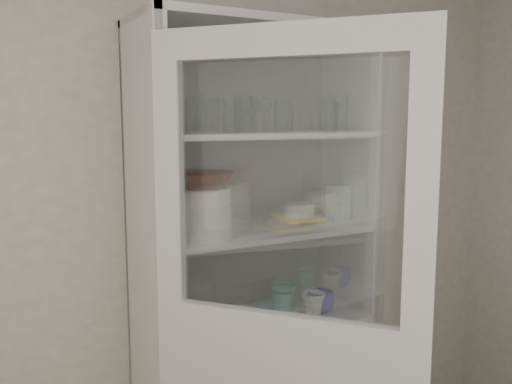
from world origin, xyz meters
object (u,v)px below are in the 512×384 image
goblet_2 (264,112)px  teal_jar (282,299)px  cream_bowl (202,197)px  white_canister (172,313)px  mug_teal (284,295)px  glass_platter (299,221)px  terracotta_bowl (202,180)px  cupboard_door (284,381)px  measuring_cups (191,336)px  goblet_3 (324,112)px  plate_stack_back (164,221)px  pantry_cabinet (249,296)px  plate_stack_front (202,221)px  grey_bowl_stack (337,202)px  yellow_trivet (299,218)px  mug_white (313,304)px  white_ramekin (299,210)px  goblet_1 (253,112)px  mug_blue (321,301)px  goblet_0 (213,113)px

goblet_2 → teal_jar: bearing=-47.4°
cream_bowl → white_canister: cream_bowl is taller
goblet_2 → mug_teal: size_ratio=1.42×
white_canister → glass_platter: bearing=-7.0°
terracotta_bowl → teal_jar: (0.42, 0.10, -0.57)m
cupboard_door → measuring_cups: 0.48m
goblet_3 → plate_stack_back: (-0.78, 0.01, -0.45)m
mug_teal → measuring_cups: (-0.52, -0.16, -0.03)m
pantry_cabinet → mug_teal: bearing=-1.7°
plate_stack_front → white_canister: plate_stack_front is taller
grey_bowl_stack → mug_teal: 0.49m
cupboard_door → measuring_cups: bearing=155.6°
glass_platter → grey_bowl_stack: grey_bowl_stack is taller
mug_teal → terracotta_bowl: bearing=179.5°
cupboard_door → measuring_cups: size_ratio=19.13×
pantry_cabinet → plate_stack_front: bearing=-153.0°
plate_stack_front → yellow_trivet: 0.49m
cupboard_door → pantry_cabinet: bearing=121.1°
plate_stack_back → pantry_cabinet: bearing=-6.8°
pantry_cabinet → measuring_cups: (-0.34, -0.17, -0.06)m
glass_platter → mug_white: glass_platter is taller
goblet_3 → glass_platter: size_ratio=0.55×
terracotta_bowl → grey_bowl_stack: size_ratio=1.56×
yellow_trivet → plate_stack_back: bearing=167.8°
goblet_3 → white_ramekin: goblet_3 is taller
goblet_1 → measuring_cups: size_ratio=1.61×
mug_teal → mug_blue: bearing=-66.5°
measuring_cups → mug_teal: bearing=17.2°
terracotta_bowl → measuring_cups: terracotta_bowl is taller
cupboard_door → goblet_1: size_ratio=11.91×
goblet_0 → mug_white: goblet_0 is taller
grey_bowl_stack → mug_white: (-0.17, -0.07, -0.43)m
goblet_3 → plate_stack_back: 0.90m
white_ramekin → white_canister: white_ramekin is taller
goblet_2 → cream_bowl: (-0.36, -0.16, -0.32)m
glass_platter → white_ramekin: white_ramekin is taller
cupboard_door → goblet_1: cupboard_door is taller
cupboard_door → plate_stack_back: bearing=153.0°
goblet_3 → plate_stack_back: bearing=179.1°
grey_bowl_stack → white_canister: bearing=174.7°
goblet_3 → plate_stack_front: size_ratio=0.75×
teal_jar → goblet_1: bearing=141.6°
mug_blue → teal_jar: 0.17m
glass_platter → teal_jar: (-0.06, 0.04, -0.36)m
cream_bowl → glass_platter: size_ratio=0.69×
cupboard_door → plate_stack_back: (-0.16, 0.67, 0.43)m
cream_bowl → white_canister: 0.52m
plate_stack_front → teal_jar: (0.42, 0.10, -0.41)m
mug_blue → teal_jar: teal_jar is taller
grey_bowl_stack → mug_blue: (-0.12, -0.05, -0.43)m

